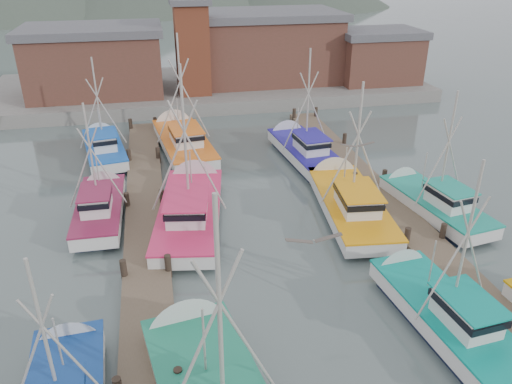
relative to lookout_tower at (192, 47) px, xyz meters
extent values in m
plane|color=#4A5956|center=(2.00, -33.00, -5.55)|extent=(260.00, 260.00, 0.00)
cube|color=brown|center=(-5.00, -29.00, -5.35)|extent=(2.20, 46.00, 0.40)
cylinder|color=black|center=(-6.00, -28.00, -5.10)|extent=(0.30, 0.30, 1.50)
cylinder|color=black|center=(-6.00, -21.00, -5.10)|extent=(0.30, 0.30, 1.50)
cylinder|color=black|center=(-6.00, -14.00, -5.10)|extent=(0.30, 0.30, 1.50)
cylinder|color=black|center=(-6.00, -7.00, -5.10)|extent=(0.30, 0.30, 1.50)
cylinder|color=black|center=(-4.00, -28.00, -5.10)|extent=(0.30, 0.30, 1.50)
cylinder|color=black|center=(-4.00, -21.00, -5.10)|extent=(0.30, 0.30, 1.50)
cylinder|color=black|center=(-4.00, -14.00, -5.10)|extent=(0.30, 0.30, 1.50)
cylinder|color=black|center=(-4.00, -7.00, -5.10)|extent=(0.30, 0.30, 1.50)
cube|color=brown|center=(9.00, -29.00, -5.35)|extent=(2.20, 46.00, 0.40)
cylinder|color=black|center=(8.00, -35.00, -5.10)|extent=(0.30, 0.30, 1.50)
cylinder|color=black|center=(8.00, -28.00, -5.10)|extent=(0.30, 0.30, 1.50)
cylinder|color=black|center=(8.00, -21.00, -5.10)|extent=(0.30, 0.30, 1.50)
cylinder|color=black|center=(8.00, -14.00, -5.10)|extent=(0.30, 0.30, 1.50)
cylinder|color=black|center=(8.00, -7.00, -5.10)|extent=(0.30, 0.30, 1.50)
cylinder|color=black|center=(10.00, -28.00, -5.10)|extent=(0.30, 0.30, 1.50)
cylinder|color=black|center=(10.00, -21.00, -5.10)|extent=(0.30, 0.30, 1.50)
cylinder|color=black|center=(10.00, -14.00, -5.10)|extent=(0.30, 0.30, 1.50)
cylinder|color=black|center=(10.00, -7.00, -5.10)|extent=(0.30, 0.30, 1.50)
cube|color=gray|center=(2.00, 4.00, -4.95)|extent=(44.00, 16.00, 1.20)
cube|color=brown|center=(-9.00, 2.00, -1.60)|extent=(12.00, 8.00, 5.50)
cube|color=#59595E|center=(-9.00, 2.00, 1.50)|extent=(12.72, 8.48, 0.70)
cube|color=brown|center=(8.00, 4.00, -1.25)|extent=(14.00, 9.00, 6.20)
cube|color=#59595E|center=(8.00, 4.00, 2.20)|extent=(14.84, 9.54, 0.70)
cube|color=brown|center=(19.00, 1.00, -2.10)|extent=(8.00, 6.00, 4.50)
cube|color=#59595E|center=(19.00, 1.00, 0.50)|extent=(8.48, 6.36, 0.70)
cube|color=#602C1B|center=(0.00, 0.00, -0.35)|extent=(3.00, 3.00, 8.00)
cube|color=#59595E|center=(0.00, 0.00, 3.90)|extent=(3.60, 3.60, 0.50)
cone|color=#3F4A3E|center=(-3.00, 97.00, -5.55)|extent=(140.00, 140.00, 30.00)
cone|color=#3F4A3E|center=(37.00, 87.00, -5.55)|extent=(90.00, 90.00, 24.00)
cone|color=silver|center=(-3.59, -31.99, -5.00)|extent=(3.23, 1.59, 3.09)
cylinder|color=#ACA69E|center=(-2.75, -37.06, -0.67)|extent=(0.16, 0.16, 7.56)
cylinder|color=#ACA69E|center=(-3.37, -37.17, -1.56)|extent=(2.69, 0.54, 5.91)
cylinder|color=#ACA69E|center=(-2.13, -36.96, -1.56)|extent=(2.69, 0.54, 5.91)
cylinder|color=#ACA69E|center=(-3.07, -35.11, -3.25)|extent=(0.09, 0.09, 2.76)
cube|color=#0F1833|center=(6.68, -33.93, -5.50)|extent=(2.87, 7.04, 0.70)
cube|color=silver|center=(6.68, -33.93, -4.85)|extent=(3.26, 8.01, 0.80)
cube|color=#06897A|center=(6.68, -33.93, -4.47)|extent=(3.35, 8.09, 0.10)
cone|color=silver|center=(6.31, -30.04, -5.00)|extent=(2.53, 1.32, 2.44)
cube|color=silver|center=(6.77, -34.86, -3.90)|extent=(1.79, 2.48, 1.10)
cube|color=black|center=(6.77, -34.86, -3.67)|extent=(1.91, 2.72, 0.28)
cube|color=#06897A|center=(6.77, -34.86, -3.31)|extent=(2.03, 2.89, 0.07)
cylinder|color=#ACA69E|center=(6.69, -34.08, -1.25)|extent=(0.12, 0.12, 6.40)
cylinder|color=#ACA69E|center=(6.20, -34.13, -2.00)|extent=(2.28, 0.30, 5.00)
cylinder|color=#ACA69E|center=(7.19, -34.03, -2.00)|extent=(2.28, 0.30, 5.00)
cylinder|color=#ACA69E|center=(6.55, -32.53, -3.25)|extent=(0.07, 0.07, 2.18)
cone|color=silver|center=(-7.85, -31.91, -5.00)|extent=(2.36, 1.24, 2.30)
cylinder|color=#ACA69E|center=(-7.62, -35.73, -1.70)|extent=(0.12, 0.12, 5.51)
cylinder|color=#ACA69E|center=(-8.12, -35.76, -2.34)|extent=(1.98, 0.20, 4.31)
cylinder|color=#ACA69E|center=(-7.11, -35.70, -2.34)|extent=(1.98, 0.20, 4.31)
cylinder|color=#ACA69E|center=(-7.71, -34.26, -3.25)|extent=(0.07, 0.07, 2.21)
cube|color=#0F1833|center=(-2.55, -23.22, -5.50)|extent=(4.19, 8.94, 0.70)
cube|color=silver|center=(-2.55, -23.22, -4.85)|extent=(4.77, 10.16, 0.80)
cube|color=#D62456|center=(-2.55, -23.22, -4.47)|extent=(4.88, 10.27, 0.10)
cone|color=silver|center=(-1.74, -18.41, -5.00)|extent=(3.19, 1.59, 3.05)
cube|color=silver|center=(-2.75, -24.38, -3.90)|extent=(2.43, 3.22, 1.10)
cube|color=black|center=(-2.75, -24.38, -3.67)|extent=(2.61, 3.53, 0.28)
cube|color=#D62456|center=(-2.75, -24.38, -3.31)|extent=(2.77, 3.74, 0.07)
cylinder|color=#ACA69E|center=(-2.59, -23.41, -0.55)|extent=(0.16, 0.16, 7.80)
cylinder|color=#ACA69E|center=(-3.20, -23.31, -1.47)|extent=(2.77, 0.57, 6.10)
cylinder|color=#ACA69E|center=(-1.97, -23.52, -1.47)|extent=(2.77, 0.57, 6.10)
cylinder|color=#ACA69E|center=(-2.26, -21.49, -3.25)|extent=(0.09, 0.09, 2.73)
cube|color=#0F1833|center=(6.44, -24.25, -5.50)|extent=(3.54, 8.44, 0.70)
cube|color=silver|center=(6.44, -24.25, -4.85)|extent=(4.02, 9.59, 0.80)
cube|color=orange|center=(6.44, -24.25, -4.47)|extent=(4.13, 9.69, 0.10)
cone|color=silver|center=(6.94, -19.62, -5.00)|extent=(3.01, 1.41, 2.91)
cube|color=silver|center=(6.32, -25.36, -3.90)|extent=(2.17, 2.98, 1.10)
cube|color=black|center=(6.32, -25.36, -3.67)|extent=(2.32, 3.27, 0.28)
cube|color=orange|center=(6.32, -25.36, -3.31)|extent=(2.46, 3.47, 0.07)
cylinder|color=#ACA69E|center=(6.42, -24.43, -1.09)|extent=(0.14, 0.14, 6.73)
cylinder|color=#ACA69E|center=(5.83, -24.37, -1.88)|extent=(2.41, 0.36, 5.26)
cylinder|color=#ACA69E|center=(7.01, -24.50, -1.88)|extent=(2.41, 0.36, 5.26)
cylinder|color=#ACA69E|center=(6.62, -22.58, -3.25)|extent=(0.08, 0.08, 2.60)
cube|color=#0F1833|center=(-7.46, -21.75, -5.50)|extent=(2.21, 6.50, 0.70)
cube|color=silver|center=(-7.46, -21.75, -4.85)|extent=(2.51, 7.39, 0.80)
cube|color=maroon|center=(-7.46, -21.75, -4.47)|extent=(2.59, 7.46, 0.10)
cone|color=silver|center=(-7.40, -18.08, -5.00)|extent=(2.31, 1.14, 2.29)
cube|color=silver|center=(-7.48, -22.63, -3.90)|extent=(1.52, 2.23, 1.10)
cube|color=black|center=(-7.48, -22.63, -3.67)|extent=(1.62, 2.45, 0.28)
cube|color=maroon|center=(-7.48, -22.63, -3.31)|extent=(1.72, 2.60, 0.07)
cylinder|color=#ACA69E|center=(-7.46, -21.90, -1.58)|extent=(0.11, 0.11, 5.75)
cylinder|color=#ACA69E|center=(-7.97, -21.89, -2.25)|extent=(2.06, 0.12, 4.50)
cylinder|color=#ACA69E|center=(-6.96, -21.91, -2.25)|extent=(2.06, 0.12, 4.50)
cylinder|color=#ACA69E|center=(-7.44, -20.43, -3.25)|extent=(0.07, 0.07, 2.20)
cube|color=#0F1833|center=(11.20, -25.16, -5.50)|extent=(3.17, 6.89, 0.70)
cube|color=silver|center=(11.20, -25.16, -4.85)|extent=(3.61, 7.83, 0.80)
cube|color=#158B76|center=(11.20, -25.16, -4.47)|extent=(3.69, 7.92, 0.10)
cone|color=silver|center=(10.63, -21.43, -5.00)|extent=(2.52, 1.45, 2.38)
cube|color=silver|center=(11.34, -26.06, -3.90)|extent=(1.87, 2.47, 1.10)
cube|color=black|center=(11.34, -26.06, -3.67)|extent=(2.00, 2.71, 0.28)
cube|color=#158B76|center=(11.34, -26.06, -3.31)|extent=(2.12, 2.87, 0.07)
cylinder|color=#ACA69E|center=(11.23, -25.31, -1.33)|extent=(0.13, 0.13, 6.24)
cylinder|color=#ACA69E|center=(10.73, -25.39, -2.06)|extent=(2.22, 0.42, 4.88)
cylinder|color=#ACA69E|center=(11.73, -25.23, -2.06)|extent=(2.22, 0.42, 4.88)
cylinder|color=#ACA69E|center=(11.00, -23.82, -3.25)|extent=(0.07, 0.07, 2.21)
cube|color=#0F1833|center=(-2.04, -12.13, -5.50)|extent=(3.75, 8.74, 0.70)
cube|color=silver|center=(-2.04, -12.13, -4.85)|extent=(4.26, 9.93, 0.80)
cube|color=orange|center=(-2.04, -12.13, -4.47)|extent=(4.37, 10.04, 0.10)
cone|color=silver|center=(-2.61, -7.35, -5.00)|extent=(3.12, 1.45, 3.01)
cube|color=silver|center=(-1.90, -13.27, -3.90)|extent=(2.27, 3.10, 1.10)
cube|color=black|center=(-1.90, -13.27, -3.67)|extent=(2.43, 3.40, 0.28)
cube|color=orange|center=(-1.90, -13.27, -3.31)|extent=(2.58, 3.61, 0.07)
cylinder|color=#ACA69E|center=(-2.01, -12.32, -0.67)|extent=(0.15, 0.15, 7.56)
cylinder|color=#ACA69E|center=(-2.62, -12.39, -1.56)|extent=(2.70, 0.42, 5.91)
cylinder|color=#ACA69E|center=(-1.40, -12.24, -1.56)|extent=(2.70, 0.42, 5.91)
cylinder|color=#ACA69E|center=(-2.24, -10.41, -3.25)|extent=(0.09, 0.09, 2.69)
cube|color=#0F1833|center=(6.35, -15.63, -5.50)|extent=(3.11, 7.62, 0.70)
cube|color=silver|center=(6.35, -15.63, -4.85)|extent=(3.53, 8.66, 0.80)
cube|color=navy|center=(6.35, -15.63, -4.47)|extent=(3.62, 8.75, 0.10)
cone|color=silver|center=(5.95, -11.43, -5.00)|extent=(2.73, 1.34, 2.64)
cube|color=silver|center=(6.45, -16.64, -3.90)|extent=(1.93, 2.68, 1.10)
cube|color=black|center=(6.45, -16.64, -3.67)|extent=(2.07, 2.94, 0.28)
cube|color=navy|center=(6.45, -16.64, -3.31)|extent=(2.19, 3.12, 0.07)
cylinder|color=#ACA69E|center=(6.37, -15.80, -1.02)|extent=(0.13, 0.13, 6.86)
cylinder|color=#ACA69E|center=(5.83, -15.85, -1.83)|extent=(2.45, 0.32, 5.37)
cylinder|color=#ACA69E|center=(6.91, -15.75, -1.83)|extent=(2.45, 0.32, 5.37)
cylinder|color=#ACA69E|center=(6.21, -14.12, -3.25)|extent=(0.07, 0.07, 2.36)
cube|color=#0F1833|center=(-7.78, -12.27, -5.50)|extent=(3.20, 6.90, 0.70)
cube|color=silver|center=(-7.78, -12.27, -4.85)|extent=(3.63, 7.84, 0.80)
cube|color=blue|center=(-7.78, -12.27, -4.47)|extent=(3.72, 7.93, 0.10)
cone|color=silver|center=(-8.39, -8.55, -5.00)|extent=(2.50, 1.46, 2.35)
cube|color=silver|center=(-7.64, -13.16, -3.90)|extent=(1.86, 2.48, 1.10)
cube|color=black|center=(-7.64, -13.16, -3.67)|extent=(2.00, 2.72, 0.28)
cube|color=blue|center=(-7.64, -13.16, -3.31)|extent=(2.12, 2.88, 0.07)
cylinder|color=#ACA69E|center=(-7.76, -12.42, -1.34)|extent=(0.13, 0.13, 6.22)
cylinder|color=#ACA69E|center=(-8.27, -12.50, -2.07)|extent=(2.21, 0.44, 4.86)
cylinder|color=#ACA69E|center=(-7.25, -12.33, -2.07)|extent=(2.21, 0.44, 4.86)
cylinder|color=#ACA69E|center=(-8.00, -10.93, -3.25)|extent=(0.08, 0.08, 2.26)
ellipsoid|color=gray|center=(-0.19, -37.02, 1.45)|extent=(0.29, 0.61, 0.24)
cube|color=#534942|center=(-0.59, -37.02, 1.48)|extent=(0.74, 0.16, 0.18)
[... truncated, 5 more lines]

